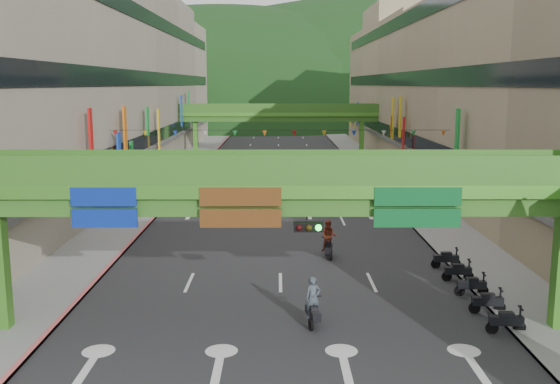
{
  "coord_description": "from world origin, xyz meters",
  "views": [
    {
      "loc": [
        -0.13,
        -17.49,
        9.66
      ],
      "look_at": [
        0.0,
        18.0,
        3.5
      ],
      "focal_mm": 40.0,
      "sensor_mm": 36.0,
      "label": 1
    }
  ],
  "objects_px": {
    "car_yellow": "(293,157)",
    "pedestrian_red": "(407,200)",
    "overpass_near": "(306,205)",
    "car_silver": "(223,184)",
    "scooter_rider_near": "(313,303)",
    "scooter_rider_mid": "(329,238)"
  },
  "relations": [
    {
      "from": "scooter_rider_mid",
      "to": "car_silver",
      "type": "height_order",
      "value": "scooter_rider_mid"
    },
    {
      "from": "car_yellow",
      "to": "pedestrian_red",
      "type": "distance_m",
      "value": 31.87
    },
    {
      "from": "scooter_rider_mid",
      "to": "scooter_rider_near",
      "type": "bearing_deg",
      "value": -98.21
    },
    {
      "from": "car_silver",
      "to": "car_yellow",
      "type": "distance_m",
      "value": 23.1
    },
    {
      "from": "car_silver",
      "to": "car_yellow",
      "type": "height_order",
      "value": "car_silver"
    },
    {
      "from": "scooter_rider_mid",
      "to": "car_yellow",
      "type": "bearing_deg",
      "value": 91.23
    },
    {
      "from": "overpass_near",
      "to": "pedestrian_red",
      "type": "xyz_separation_m",
      "value": [
        8.87,
        24.13,
        -4.36
      ]
    },
    {
      "from": "car_yellow",
      "to": "scooter_rider_near",
      "type": "bearing_deg",
      "value": -93.33
    },
    {
      "from": "car_yellow",
      "to": "pedestrian_red",
      "type": "relative_size",
      "value": 2.32
    },
    {
      "from": "overpass_near",
      "to": "scooter_rider_near",
      "type": "height_order",
      "value": "overpass_near"
    },
    {
      "from": "scooter_rider_near",
      "to": "scooter_rider_mid",
      "type": "height_order",
      "value": "scooter_rider_mid"
    },
    {
      "from": "car_yellow",
      "to": "pedestrian_red",
      "type": "xyz_separation_m",
      "value": [
        8.01,
        -30.85,
        0.18
      ]
    },
    {
      "from": "overpass_near",
      "to": "car_silver",
      "type": "relative_size",
      "value": 6.76
    },
    {
      "from": "car_silver",
      "to": "car_yellow",
      "type": "bearing_deg",
      "value": 70.34
    },
    {
      "from": "overpass_near",
      "to": "scooter_rider_mid",
      "type": "bearing_deg",
      "value": 80.79
    },
    {
      "from": "overpass_near",
      "to": "scooter_rider_mid",
      "type": "relative_size",
      "value": 13.0
    },
    {
      "from": "overpass_near",
      "to": "car_silver",
      "type": "bearing_deg",
      "value": 100.39
    },
    {
      "from": "car_yellow",
      "to": "pedestrian_red",
      "type": "bearing_deg",
      "value": -78.25
    },
    {
      "from": "car_silver",
      "to": "pedestrian_red",
      "type": "xyz_separation_m",
      "value": [
        14.91,
        -8.81,
        0.17
      ]
    },
    {
      "from": "pedestrian_red",
      "to": "car_silver",
      "type": "bearing_deg",
      "value": 142.55
    },
    {
      "from": "scooter_rider_mid",
      "to": "car_yellow",
      "type": "distance_m",
      "value": 43.91
    },
    {
      "from": "scooter_rider_mid",
      "to": "pedestrian_red",
      "type": "bearing_deg",
      "value": 61.55
    }
  ]
}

